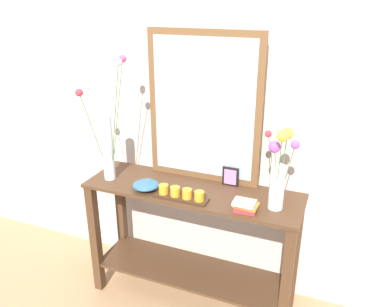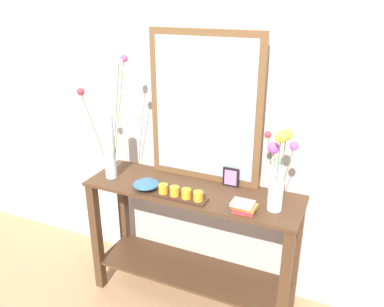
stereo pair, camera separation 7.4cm
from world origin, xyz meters
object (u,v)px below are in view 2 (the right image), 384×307
tall_vase_left (109,140)px  vase_right (277,174)px  console_table (192,234)px  decorative_bowl (146,184)px  candle_tray (180,194)px  book_stack (244,207)px  mirror_leaning (205,109)px  picture_frame_small (231,177)px

tall_vase_left → vase_right: tall_vase_left is taller
console_table → decorative_bowl: 0.45m
candle_tray → book_stack: candle_tray is taller
mirror_leaning → vase_right: bearing=-23.1°
vase_right → book_stack: vase_right is taller
tall_vase_left → picture_frame_small: tall_vase_left is taller
console_table → vase_right: bearing=-5.0°
mirror_leaning → tall_vase_left: bearing=-156.9°
candle_tray → picture_frame_small: picture_frame_small is taller
book_stack → mirror_leaning: bearing=140.1°
console_table → candle_tray: size_ratio=4.16×
book_stack → console_table: bearing=160.7°
candle_tray → book_stack: size_ratio=2.38×
tall_vase_left → book_stack: tall_vase_left is taller
picture_frame_small → tall_vase_left: bearing=-165.3°
console_table → picture_frame_small: (0.20, 0.13, 0.38)m
picture_frame_small → decorative_bowl: (-0.45, -0.24, -0.03)m
decorative_bowl → book_stack: 0.62m
vase_right → picture_frame_small: (-0.31, 0.18, -0.16)m
picture_frame_small → console_table: bearing=-146.4°
candle_tray → decorative_bowl: candle_tray is taller
mirror_leaning → book_stack: 0.63m
tall_vase_left → mirror_leaning: bearing=23.1°
mirror_leaning → tall_vase_left: mirror_leaning is taller
tall_vase_left → vase_right: size_ratio=1.61×
console_table → book_stack: size_ratio=9.89×
console_table → book_stack: (0.36, -0.13, 0.35)m
mirror_leaning → book_stack: (0.36, -0.30, -0.43)m
picture_frame_small → book_stack: picture_frame_small is taller
mirror_leaning → picture_frame_small: bearing=-11.2°
candle_tray → picture_frame_small: bearing=51.4°
vase_right → tall_vase_left: bearing=-179.1°
decorative_bowl → mirror_leaning: bearing=47.0°
vase_right → candle_tray: vase_right is taller
decorative_bowl → vase_right: bearing=4.8°
vase_right → decorative_bowl: bearing=-175.2°
tall_vase_left → picture_frame_small: bearing=14.7°
console_table → tall_vase_left: bearing=-173.6°
mirror_leaning → tall_vase_left: 0.62m
tall_vase_left → decorative_bowl: bearing=-9.8°
mirror_leaning → vase_right: (0.50, -0.21, -0.24)m
mirror_leaning → candle_tray: 0.53m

